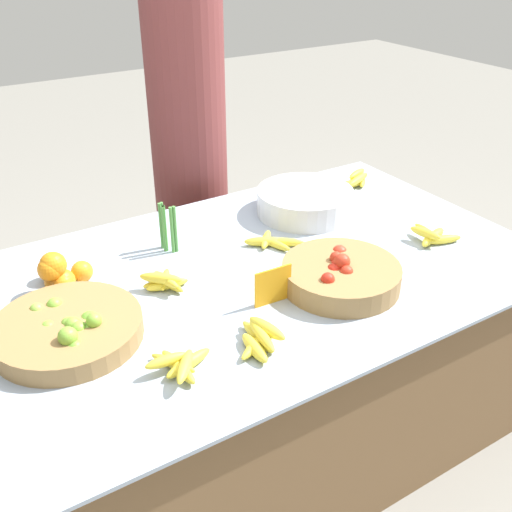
# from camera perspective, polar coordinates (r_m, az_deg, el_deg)

# --- Properties ---
(ground_plane) EXTENTS (12.00, 12.00, 0.00)m
(ground_plane) POSITION_cam_1_polar(r_m,az_deg,el_deg) (2.40, 0.00, -15.52)
(ground_plane) COLOR gray
(market_table) EXTENTS (1.89, 1.16, 0.69)m
(market_table) POSITION_cam_1_polar(r_m,az_deg,el_deg) (2.17, 0.00, -9.08)
(market_table) COLOR brown
(market_table) RESTS_ON ground_plane
(lime_bowl) EXTENTS (0.41, 0.41, 0.10)m
(lime_bowl) POSITION_cam_1_polar(r_m,az_deg,el_deg) (1.72, -17.38, -6.67)
(lime_bowl) COLOR olive
(lime_bowl) RESTS_ON market_table
(tomato_basket) EXTENTS (0.37, 0.37, 0.11)m
(tomato_basket) POSITION_cam_1_polar(r_m,az_deg,el_deg) (1.88, 8.09, -1.79)
(tomato_basket) COLOR olive
(tomato_basket) RESTS_ON market_table
(orange_pile) EXTENTS (0.17, 0.17, 0.14)m
(orange_pile) POSITION_cam_1_polar(r_m,az_deg,el_deg) (1.93, -18.24, -1.72)
(orange_pile) COLOR orange
(orange_pile) RESTS_ON market_table
(metal_bowl) EXTENTS (0.37, 0.37, 0.10)m
(metal_bowl) POSITION_cam_1_polar(r_m,az_deg,el_deg) (2.34, 4.69, 5.18)
(metal_bowl) COLOR silver
(metal_bowl) RESTS_ON market_table
(price_sign) EXTENTS (0.12, 0.01, 0.12)m
(price_sign) POSITION_cam_1_polar(r_m,az_deg,el_deg) (1.78, 1.63, -2.86)
(price_sign) COLOR orange
(price_sign) RESTS_ON market_table
(veg_bundle) EXTENTS (0.04, 0.06, 0.17)m
(veg_bundle) POSITION_cam_1_polar(r_m,az_deg,el_deg) (2.07, -8.53, 2.65)
(veg_bundle) COLOR #4C8E42
(veg_bundle) RESTS_ON market_table
(banana_bunch_front_center) EXTENTS (0.20, 0.17, 0.03)m
(banana_bunch_front_center) POSITION_cam_1_polar(r_m,az_deg,el_deg) (2.11, 1.54, 1.37)
(banana_bunch_front_center) COLOR yellow
(banana_bunch_front_center) RESTS_ON market_table
(banana_bunch_front_left) EXTENTS (0.20, 0.13, 0.06)m
(banana_bunch_front_left) POSITION_cam_1_polar(r_m,az_deg,el_deg) (2.62, 9.40, 7.10)
(banana_bunch_front_left) COLOR yellow
(banana_bunch_front_left) RESTS_ON market_table
(banana_bunch_middle_left) EXTENTS (0.17, 0.15, 0.06)m
(banana_bunch_middle_left) POSITION_cam_1_polar(r_m,az_deg,el_deg) (2.22, 16.49, 1.84)
(banana_bunch_middle_left) COLOR yellow
(banana_bunch_middle_left) RESTS_ON market_table
(banana_bunch_middle_right) EXTENTS (0.19, 0.18, 0.05)m
(banana_bunch_middle_right) POSITION_cam_1_polar(r_m,az_deg,el_deg) (1.55, -7.30, -10.18)
(banana_bunch_middle_right) COLOR yellow
(banana_bunch_middle_right) RESTS_ON market_table
(banana_bunch_front_right) EXTENTS (0.15, 0.16, 0.06)m
(banana_bunch_front_right) POSITION_cam_1_polar(r_m,az_deg,el_deg) (1.88, -8.73, -2.38)
(banana_bunch_front_right) COLOR yellow
(banana_bunch_front_right) RESTS_ON market_table
(banana_bunch_back_center) EXTENTS (0.16, 0.19, 0.06)m
(banana_bunch_back_center) POSITION_cam_1_polar(r_m,az_deg,el_deg) (1.62, 0.37, -7.90)
(banana_bunch_back_center) COLOR yellow
(banana_bunch_back_center) RESTS_ON market_table
(vendor_person) EXTENTS (0.33, 0.33, 1.66)m
(vendor_person) POSITION_cam_1_polar(r_m,az_deg,el_deg) (2.70, -6.33, 9.25)
(vendor_person) COLOR brown
(vendor_person) RESTS_ON ground_plane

